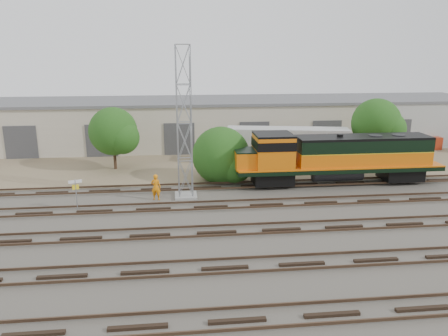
{
  "coord_description": "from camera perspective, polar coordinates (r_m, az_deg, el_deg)",
  "views": [
    {
      "loc": [
        -6.23,
        -27.4,
        10.74
      ],
      "look_at": [
        -2.79,
        4.0,
        2.2
      ],
      "focal_mm": 35.0,
      "sensor_mm": 36.0,
      "label": 1
    }
  ],
  "objects": [
    {
      "name": "warehouse",
      "position": [
        51.4,
        0.85,
        6.08
      ],
      "size": [
        58.4,
        10.4,
        5.3
      ],
      "color": "#BDB39E",
      "rests_on": "ground"
    },
    {
      "name": "tree_east",
      "position": [
        44.56,
        19.61,
        5.38
      ],
      "size": [
        4.93,
        4.69,
        6.33
      ],
      "color": "#382619",
      "rests_on": "ground"
    },
    {
      "name": "tree_mid",
      "position": [
        36.72,
        0.02,
        1.4
      ],
      "size": [
        5.13,
        4.88,
        4.88
      ],
      "color": "#382619",
      "rests_on": "ground"
    },
    {
      "name": "dirt_strip",
      "position": [
        44.18,
        2.05,
        1.06
      ],
      "size": [
        80.0,
        16.0,
        0.02
      ],
      "primitive_type": "cube",
      "color": "#726047",
      "rests_on": "ground"
    },
    {
      "name": "semi_trailer",
      "position": [
        42.49,
        8.63,
        3.41
      ],
      "size": [
        11.79,
        4.39,
        3.56
      ],
      "rotation": [
        0.0,
        0.0,
        -0.18
      ],
      "color": "silver",
      "rests_on": "ground"
    },
    {
      "name": "ground",
      "position": [
        30.08,
        6.16,
        -5.88
      ],
      "size": [
        140.0,
        140.0,
        0.0
      ],
      "primitive_type": "plane",
      "color": "#47423A",
      "rests_on": "ground"
    },
    {
      "name": "dumpster_red",
      "position": [
        54.21,
        25.6,
        2.96
      ],
      "size": [
        1.61,
        1.52,
        1.4
      ],
      "primitive_type": "cube",
      "rotation": [
        0.0,
        0.0,
        0.08
      ],
      "color": "#982810",
      "rests_on": "ground"
    },
    {
      "name": "sign_post",
      "position": [
        31.78,
        -18.8,
        -2.57
      ],
      "size": [
        0.86,
        0.31,
        2.17
      ],
      "color": "gray",
      "rests_on": "ground"
    },
    {
      "name": "signal_tower",
      "position": [
        31.9,
        -5.21,
        5.46
      ],
      "size": [
        1.64,
        1.64,
        11.14
      ],
      "rotation": [
        0.0,
        0.0,
        0.03
      ],
      "color": "gray",
      "rests_on": "ground"
    },
    {
      "name": "tracks",
      "position": [
        27.35,
        7.5,
        -7.96
      ],
      "size": [
        80.0,
        20.4,
        0.28
      ],
      "color": "black",
      "rests_on": "ground"
    },
    {
      "name": "locomotive",
      "position": [
        36.73,
        14.29,
        1.45
      ],
      "size": [
        17.01,
        2.98,
        4.09
      ],
      "color": "black",
      "rests_on": "tracks"
    },
    {
      "name": "tree_west",
      "position": [
        41.14,
        -13.99,
        4.48
      ],
      "size": [
        4.64,
        4.42,
        5.78
      ],
      "color": "#382619",
      "rests_on": "ground"
    },
    {
      "name": "worker",
      "position": [
        32.58,
        -8.89,
        -2.48
      ],
      "size": [
        0.8,
        0.61,
        1.97
      ],
      "primitive_type": "imported",
      "rotation": [
        0.0,
        0.0,
        2.93
      ],
      "color": "orange",
      "rests_on": "ground"
    }
  ]
}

